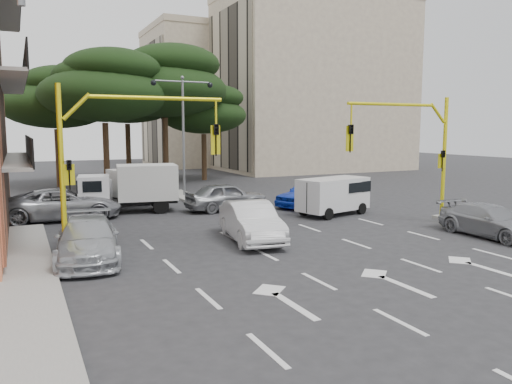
# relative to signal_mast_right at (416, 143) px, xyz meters

# --- Properties ---
(ground) EXTENTS (120.00, 120.00, 0.00)m
(ground) POSITION_rel_signal_mast_right_xyz_m (-6.80, -1.99, -3.88)
(ground) COLOR #28282B
(ground) RESTS_ON ground
(median_strip) EXTENTS (1.40, 6.00, 0.15)m
(median_strip) POSITION_rel_signal_mast_right_xyz_m (-6.80, 14.01, -3.81)
(median_strip) COLOR gray
(median_strip) RESTS_ON ground
(apartment_beige_near) EXTENTS (20.20, 12.15, 18.70)m
(apartment_beige_near) POSITION_rel_signal_mast_right_xyz_m (13.15, 30.01, 5.47)
(apartment_beige_near) COLOR tan
(apartment_beige_near) RESTS_ON ground
(apartment_beige_far) EXTENTS (16.20, 12.15, 16.70)m
(apartment_beige_far) POSITION_rel_signal_mast_right_xyz_m (6.15, 42.01, 4.47)
(apartment_beige_far) COLOR tan
(apartment_beige_far) RESTS_ON ground
(pine_left_near) EXTENTS (9.15, 9.15, 10.23)m
(pine_left_near) POSITION_rel_signal_mast_right_xyz_m (-10.75, 19.96, 3.72)
(pine_left_near) COLOR #382616
(pine_left_near) RESTS_ON ground
(pine_center) EXTENTS (9.98, 9.98, 11.16)m
(pine_center) POSITION_rel_signal_mast_right_xyz_m (-5.75, 21.96, 4.41)
(pine_center) COLOR #382616
(pine_center) RESTS_ON ground
(pine_left_far) EXTENTS (8.32, 8.32, 9.30)m
(pine_left_far) POSITION_rel_signal_mast_right_xyz_m (-13.75, 23.96, 3.03)
(pine_left_far) COLOR #382616
(pine_left_far) RESTS_ON ground
(pine_right) EXTENTS (7.49, 7.49, 8.37)m
(pine_right) POSITION_rel_signal_mast_right_xyz_m (-1.75, 23.96, 2.33)
(pine_right) COLOR #382616
(pine_right) RESTS_ON ground
(pine_back) EXTENTS (9.15, 9.15, 10.23)m
(pine_back) POSITION_rel_signal_mast_right_xyz_m (-7.75, 26.96, 3.72)
(pine_back) COLOR #382616
(pine_back) RESTS_ON ground
(signal_mast_right) EXTENTS (5.79, 0.37, 6.00)m
(signal_mast_right) POSITION_rel_signal_mast_right_xyz_m (0.00, 0.00, 0.00)
(signal_mast_right) COLOR yellow
(signal_mast_right) RESTS_ON ground
(signal_mast_left) EXTENTS (5.79, 0.37, 6.00)m
(signal_mast_left) POSITION_rel_signal_mast_right_xyz_m (-13.61, 0.00, 0.00)
(signal_mast_left) COLOR yellow
(signal_mast_left) RESTS_ON ground
(street_lamp_center) EXTENTS (4.16, 0.36, 7.77)m
(street_lamp_center) POSITION_rel_signal_mast_right_xyz_m (-6.80, 14.01, 1.54)
(street_lamp_center) COLOR slate
(street_lamp_center) RESTS_ON median_strip
(car_white_hatch) EXTENTS (2.43, 5.00, 1.58)m
(car_white_hatch) POSITION_rel_signal_mast_right_xyz_m (-8.32, 0.31, -3.09)
(car_white_hatch) COLOR silver
(car_white_hatch) RESTS_ON ground
(car_blue_compact) EXTENTS (4.81, 3.28, 1.52)m
(car_blue_compact) POSITION_rel_signal_mast_right_xyz_m (-1.53, 7.01, -3.12)
(car_blue_compact) COLOR blue
(car_blue_compact) RESTS_ON ground
(car_silver_wagon) EXTENTS (2.71, 5.31, 1.47)m
(car_silver_wagon) POSITION_rel_signal_mast_right_xyz_m (-14.68, -0.00, -3.15)
(car_silver_wagon) COLOR #AEB1B7
(car_silver_wagon) RESTS_ON ground
(car_silver_cross_a) EXTENTS (5.77, 2.88, 1.57)m
(car_silver_cross_a) POSITION_rel_signal_mast_right_xyz_m (-14.80, 8.61, -3.10)
(car_silver_cross_a) COLOR #9B9DA2
(car_silver_cross_a) RESTS_ON ground
(car_silver_cross_b) EXTENTS (4.66, 2.04, 1.56)m
(car_silver_cross_b) POSITION_rel_signal_mast_right_xyz_m (-6.32, 7.81, -3.10)
(car_silver_cross_b) COLOR gray
(car_silver_cross_b) RESTS_ON ground
(car_silver_parked) EXTENTS (1.91, 4.65, 1.35)m
(car_silver_parked) POSITION_rel_signal_mast_right_xyz_m (1.11, -3.35, -3.21)
(car_silver_parked) COLOR gray
(car_silver_parked) RESTS_ON ground
(van_white) EXTENTS (4.31, 2.75, 1.99)m
(van_white) POSITION_rel_signal_mast_right_xyz_m (-1.81, 4.01, -2.89)
(van_white) COLOR silver
(van_white) RESTS_ON ground
(box_truck_a) EXTENTS (4.65, 2.75, 2.14)m
(box_truck_a) POSITION_rel_signal_mast_right_xyz_m (-11.30, 12.01, -2.81)
(box_truck_a) COLOR silver
(box_truck_a) RESTS_ON ground
(box_truck_b) EXTENTS (5.53, 3.01, 2.58)m
(box_truck_b) POSITION_rel_signal_mast_right_xyz_m (-11.30, 9.51, -2.59)
(box_truck_b) COLOR white
(box_truck_b) RESTS_ON ground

